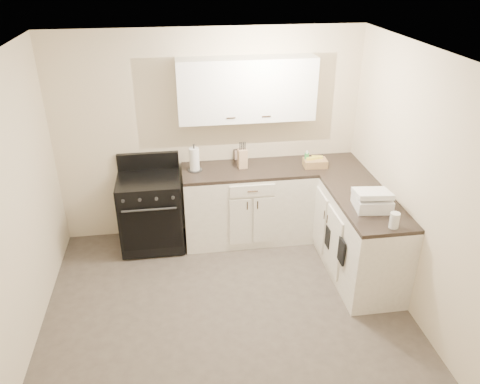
{
  "coord_description": "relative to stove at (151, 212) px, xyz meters",
  "views": [
    {
      "loc": [
        -0.4,
        -3.44,
        3.21
      ],
      "look_at": [
        0.23,
        0.85,
        0.97
      ],
      "focal_mm": 35.0,
      "sensor_mm": 36.0,
      "label": 1
    }
  ],
  "objects": [
    {
      "name": "ceiling",
      "position": [
        0.74,
        -1.48,
        2.04
      ],
      "size": [
        3.6,
        3.6,
        0.0
      ],
      "primitive_type": "plane",
      "color": "white",
      "rests_on": "wall_back"
    },
    {
      "name": "wall_right",
      "position": [
        2.54,
        -1.48,
        0.79
      ],
      "size": [
        0.0,
        3.6,
        3.6
      ],
      "primitive_type": "plane",
      "rotation": [
        1.57,
        0.0,
        -1.57
      ],
      "color": "beige",
      "rests_on": "ground"
    },
    {
      "name": "wicker_basket",
      "position": [
        1.96,
        -0.03,
        0.52
      ],
      "size": [
        0.28,
        0.19,
        0.09
      ],
      "primitive_type": "cube",
      "rotation": [
        0.0,
        0.0,
        -0.06
      ],
      "color": "tan",
      "rests_on": "countertop_right"
    },
    {
      "name": "countertop_right",
      "position": [
        2.24,
        -0.63,
        0.46
      ],
      "size": [
        0.6,
        1.9,
        0.04
      ],
      "primitive_type": "cube",
      "color": "black",
      "rests_on": "base_cabinets_right"
    },
    {
      "name": "glass_jar",
      "position": [
        2.28,
        -1.48,
        0.56
      ],
      "size": [
        0.11,
        0.11,
        0.15
      ],
      "primitive_type": "cylinder",
      "rotation": [
        0.0,
        0.0,
        -0.3
      ],
      "color": "silver",
      "rests_on": "countertop_right"
    },
    {
      "name": "oven_mitt_near",
      "position": [
        1.92,
        -1.21,
        0.07
      ],
      "size": [
        0.02,
        0.15,
        0.27
      ],
      "primitive_type": "cube",
      "color": "black",
      "rests_on": "base_cabinets_right"
    },
    {
      "name": "countertop_grill",
      "position": [
        2.22,
        -1.09,
        0.54
      ],
      "size": [
        0.37,
        0.35,
        0.12
      ],
      "primitive_type": "cube",
      "rotation": [
        0.0,
        0.0,
        -0.11
      ],
      "color": "white",
      "rests_on": "countertop_right"
    },
    {
      "name": "paper_towel",
      "position": [
        0.54,
        0.07,
        0.62
      ],
      "size": [
        0.13,
        0.13,
        0.27
      ],
      "primitive_type": "cylinder",
      "rotation": [
        0.0,
        0.0,
        -0.16
      ],
      "color": "white",
      "rests_on": "countertop_back"
    },
    {
      "name": "floor",
      "position": [
        0.74,
        -1.48,
        -0.46
      ],
      "size": [
        3.6,
        3.6,
        0.0
      ],
      "primitive_type": "plane",
      "color": "#473F38",
      "rests_on": "ground"
    },
    {
      "name": "upper_cabinets",
      "position": [
        1.16,
        0.18,
        1.38
      ],
      "size": [
        1.55,
        0.3,
        0.7
      ],
      "primitive_type": "cube",
      "color": "white",
      "rests_on": "wall_back"
    },
    {
      "name": "wall_left",
      "position": [
        -1.06,
        -1.48,
        0.79
      ],
      "size": [
        0.0,
        3.6,
        3.6
      ],
      "primitive_type": "plane",
      "rotation": [
        1.57,
        0.0,
        1.57
      ],
      "color": "beige",
      "rests_on": "ground"
    },
    {
      "name": "knife_block",
      "position": [
        1.1,
        0.06,
        0.59
      ],
      "size": [
        0.11,
        0.1,
        0.23
      ],
      "primitive_type": "cube",
      "rotation": [
        0.0,
        0.0,
        0.11
      ],
      "color": "tan",
      "rests_on": "countertop_back"
    },
    {
      "name": "wall_back",
      "position": [
        0.74,
        0.32,
        0.79
      ],
      "size": [
        3.6,
        0.0,
        3.6
      ],
      "primitive_type": "plane",
      "rotation": [
        1.57,
        0.0,
        0.0
      ],
      "color": "beige",
      "rests_on": "ground"
    },
    {
      "name": "picture_frame",
      "position": [
        1.08,
        0.28,
        0.55
      ],
      "size": [
        0.12,
        0.04,
        0.14
      ],
      "primitive_type": "cube",
      "rotation": [
        -0.14,
        0.0,
        0.05
      ],
      "color": "black",
      "rests_on": "countertop_back"
    },
    {
      "name": "stove",
      "position": [
        0.0,
        0.0,
        0.0
      ],
      "size": [
        0.72,
        0.62,
        0.88
      ],
      "primitive_type": "cube",
      "color": "black",
      "rests_on": "floor"
    },
    {
      "name": "soap_bottle",
      "position": [
        1.86,
        0.0,
        0.56
      ],
      "size": [
        0.05,
        0.05,
        0.16
      ],
      "primitive_type": "cylinder",
      "rotation": [
        0.0,
        0.0,
        -0.03
      ],
      "color": "green",
      "rests_on": "countertop_back"
    },
    {
      "name": "base_cabinets_right",
      "position": [
        2.24,
        -0.63,
        -0.01
      ],
      "size": [
        0.6,
        1.9,
        0.9
      ],
      "primitive_type": "cube",
      "color": "white",
      "rests_on": "floor"
    },
    {
      "name": "countertop_back",
      "position": [
        1.16,
        0.02,
        0.46
      ],
      "size": [
        1.55,
        0.6,
        0.04
      ],
      "primitive_type": "cube",
      "color": "black",
      "rests_on": "base_cabinets_back"
    },
    {
      "name": "base_cabinets_back",
      "position": [
        1.16,
        0.02,
        -0.01
      ],
      "size": [
        1.55,
        0.6,
        0.9
      ],
      "primitive_type": "cube",
      "color": "white",
      "rests_on": "floor"
    },
    {
      "name": "wall_front",
      "position": [
        0.74,
        -3.28,
        0.79
      ],
      "size": [
        3.6,
        0.0,
        3.6
      ],
      "primitive_type": "plane",
      "rotation": [
        -1.57,
        0.0,
        0.0
      ],
      "color": "beige",
      "rests_on": "ground"
    },
    {
      "name": "oven_mitt_far",
      "position": [
        1.92,
        -0.79,
        -0.03
      ],
      "size": [
        0.02,
        0.14,
        0.24
      ],
      "primitive_type": "cube",
      "color": "black",
      "rests_on": "base_cabinets_right"
    }
  ]
}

